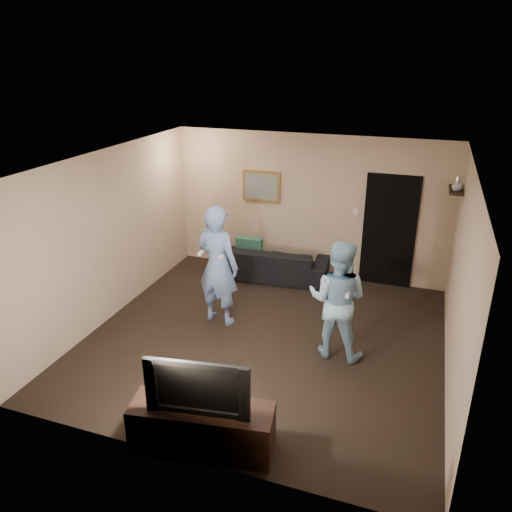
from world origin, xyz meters
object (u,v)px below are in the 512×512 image
at_px(tv_console, 202,428).
at_px(wii_player_right, 337,300).
at_px(sofa, 273,263).
at_px(television, 200,383).
at_px(wii_player_left, 218,266).

bearing_deg(tv_console, wii_player_right, 57.47).
bearing_deg(wii_player_right, sofa, 126.53).
xyz_separation_m(television, wii_player_right, (0.97, 2.23, 0.01)).
relative_size(tv_console, wii_player_right, 0.90).
xyz_separation_m(tv_console, wii_player_left, (-0.90, 2.55, 0.68)).
bearing_deg(wii_player_left, television, -70.47).
bearing_deg(tv_console, television, 170.91).
xyz_separation_m(sofa, wii_player_right, (1.57, -2.12, 0.54)).
distance_m(sofa, tv_console, 4.39).
xyz_separation_m(television, wii_player_left, (-0.90, 2.55, 0.11)).
distance_m(tv_console, wii_player_right, 2.50).
bearing_deg(television, sofa, 88.80).
bearing_deg(wii_player_right, tv_console, -113.44).
bearing_deg(wii_player_left, sofa, 80.51).
relative_size(sofa, wii_player_right, 1.21).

